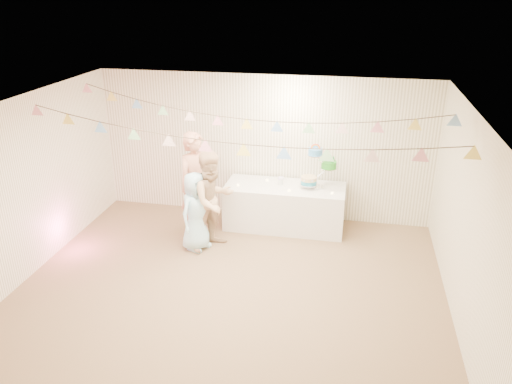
% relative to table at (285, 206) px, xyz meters
% --- Properties ---
extents(floor, '(6.00, 6.00, 0.00)m').
position_rel_table_xyz_m(floor, '(-0.47, -2.03, -0.39)').
color(floor, brown).
rests_on(floor, ground).
extents(ceiling, '(6.00, 6.00, 0.00)m').
position_rel_table_xyz_m(ceiling, '(-0.47, -2.03, 2.21)').
color(ceiling, white).
rests_on(ceiling, ground).
extents(back_wall, '(6.00, 6.00, 0.00)m').
position_rel_table_xyz_m(back_wall, '(-0.47, 0.47, 0.91)').
color(back_wall, white).
rests_on(back_wall, ground).
extents(front_wall, '(6.00, 6.00, 0.00)m').
position_rel_table_xyz_m(front_wall, '(-0.47, -4.53, 0.91)').
color(front_wall, white).
rests_on(front_wall, ground).
extents(left_wall, '(5.00, 5.00, 0.00)m').
position_rel_table_xyz_m(left_wall, '(-3.47, -2.03, 0.91)').
color(left_wall, white).
rests_on(left_wall, ground).
extents(right_wall, '(5.00, 5.00, 0.00)m').
position_rel_table_xyz_m(right_wall, '(2.53, -2.03, 0.91)').
color(right_wall, white).
rests_on(right_wall, ground).
extents(table, '(2.07, 0.83, 0.78)m').
position_rel_table_xyz_m(table, '(0.00, 0.00, 0.00)').
color(table, silver).
rests_on(table, floor).
extents(cake_stand, '(0.65, 0.38, 0.73)m').
position_rel_table_xyz_m(cake_stand, '(0.55, 0.05, 0.73)').
color(cake_stand, silver).
rests_on(cake_stand, table).
extents(cake_bottom, '(0.31, 0.31, 0.15)m').
position_rel_table_xyz_m(cake_bottom, '(0.40, -0.01, 0.45)').
color(cake_bottom, teal).
rests_on(cake_bottom, cake_stand).
extents(cake_middle, '(0.27, 0.27, 0.22)m').
position_rel_table_xyz_m(cake_middle, '(0.73, 0.14, 0.72)').
color(cake_middle, '#238C1E').
rests_on(cake_middle, cake_stand).
extents(cake_top_tier, '(0.25, 0.25, 0.19)m').
position_rel_table_xyz_m(cake_top_tier, '(0.49, 0.02, 0.99)').
color(cake_top_tier, '#4089CB').
rests_on(cake_top_tier, cake_stand).
extents(platter, '(0.37, 0.37, 0.02)m').
position_rel_table_xyz_m(platter, '(-0.51, -0.05, 0.37)').
color(platter, white).
rests_on(platter, table).
extents(posy, '(0.13, 0.13, 0.15)m').
position_rel_table_xyz_m(posy, '(-0.08, 0.05, 0.44)').
color(posy, white).
rests_on(posy, table).
extents(person_adult_a, '(0.76, 0.80, 1.84)m').
position_rel_table_xyz_m(person_adult_a, '(-1.39, -0.63, 0.53)').
color(person_adult_a, tan).
rests_on(person_adult_a, floor).
extents(person_adult_b, '(0.98, 1.01, 1.65)m').
position_rel_table_xyz_m(person_adult_b, '(-1.03, -0.94, 0.44)').
color(person_adult_b, tan).
rests_on(person_adult_b, floor).
extents(person_child, '(0.65, 0.76, 1.31)m').
position_rel_table_xyz_m(person_child, '(-1.28, -1.05, 0.27)').
color(person_child, '#B4E9FF').
rests_on(person_child, floor).
extents(bunting_back, '(5.60, 1.10, 0.40)m').
position_rel_table_xyz_m(bunting_back, '(-0.47, -0.93, 1.96)').
color(bunting_back, pink).
rests_on(bunting_back, ceiling).
extents(bunting_front, '(5.60, 0.90, 0.36)m').
position_rel_table_xyz_m(bunting_front, '(-0.47, -2.23, 1.93)').
color(bunting_front, '#72A5E5').
rests_on(bunting_front, ceiling).
extents(tealight_0, '(0.04, 0.04, 0.03)m').
position_rel_table_xyz_m(tealight_0, '(-0.80, -0.15, 0.40)').
color(tealight_0, '#FFD88C').
rests_on(tealight_0, table).
extents(tealight_1, '(0.04, 0.04, 0.03)m').
position_rel_table_xyz_m(tealight_1, '(-0.35, 0.18, 0.40)').
color(tealight_1, '#FFD88C').
rests_on(tealight_1, table).
extents(tealight_2, '(0.04, 0.04, 0.03)m').
position_rel_table_xyz_m(tealight_2, '(0.10, -0.22, 0.40)').
color(tealight_2, '#FFD88C').
rests_on(tealight_2, table).
extents(tealight_3, '(0.04, 0.04, 0.03)m').
position_rel_table_xyz_m(tealight_3, '(0.35, 0.22, 0.40)').
color(tealight_3, '#FFD88C').
rests_on(tealight_3, table).
extents(tealight_4, '(0.04, 0.04, 0.03)m').
position_rel_table_xyz_m(tealight_4, '(0.82, -0.18, 0.40)').
color(tealight_4, '#FFD88C').
rests_on(tealight_4, table).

